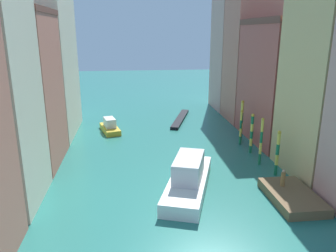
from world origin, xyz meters
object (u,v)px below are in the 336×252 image
(mooring_pole_0, at_px, (277,153))
(motorboat_0, at_px, (110,127))
(vaporetto_white, at_px, (188,178))
(waterfront_dock, at_px, (292,197))
(mooring_pole_2, at_px, (252,133))
(mooring_pole_1, at_px, (261,141))
(gondola_black, at_px, (180,119))
(mooring_pole_4, at_px, (241,121))
(mooring_pole_3, at_px, (241,127))
(person_on_dock, at_px, (283,178))

(mooring_pole_0, xyz_separation_m, motorboat_0, (-16.48, 16.26, -1.59))
(vaporetto_white, bearing_deg, mooring_pole_0, 12.46)
(waterfront_dock, bearing_deg, mooring_pole_2, 87.07)
(mooring_pole_1, height_order, gondola_black, mooring_pole_1)
(mooring_pole_0, relative_size, mooring_pole_1, 0.89)
(mooring_pole_4, bearing_deg, vaporetto_white, -126.27)
(gondola_black, bearing_deg, mooring_pole_3, -65.69)
(vaporetto_white, distance_m, gondola_black, 23.23)
(person_on_dock, height_order, vaporetto_white, vaporetto_white)
(waterfront_dock, xyz_separation_m, vaporetto_white, (-8.01, 3.02, 0.70))
(waterfront_dock, bearing_deg, mooring_pole_0, 80.55)
(mooring_pole_0, xyz_separation_m, mooring_pole_4, (-0.13, 9.92, 0.41))
(person_on_dock, bearing_deg, mooring_pole_4, 85.75)
(gondola_black, bearing_deg, motorboat_0, -155.33)
(person_on_dock, height_order, mooring_pole_2, mooring_pole_2)
(mooring_pole_3, bearing_deg, mooring_pole_2, -85.18)
(mooring_pole_0, distance_m, motorboat_0, 23.20)
(mooring_pole_1, bearing_deg, mooring_pole_2, 85.03)
(waterfront_dock, xyz_separation_m, gondola_black, (-5.14, 26.06, -0.18))
(waterfront_dock, relative_size, person_on_dock, 4.06)
(person_on_dock, relative_size, vaporetto_white, 0.14)
(mooring_pole_1, xyz_separation_m, gondola_black, (-5.41, 18.45, -2.34))
(mooring_pole_1, bearing_deg, gondola_black, 106.33)
(mooring_pole_1, height_order, motorboat_0, mooring_pole_1)
(mooring_pole_0, relative_size, mooring_pole_4, 0.84)
(mooring_pole_4, bearing_deg, waterfront_dock, -92.69)
(mooring_pole_2, distance_m, mooring_pole_3, 2.94)
(motorboat_0, bearing_deg, mooring_pole_0, -44.61)
(person_on_dock, distance_m, mooring_pole_3, 12.79)
(mooring_pole_4, height_order, vaporetto_white, mooring_pole_4)
(waterfront_dock, relative_size, mooring_pole_1, 1.19)
(mooring_pole_3, distance_m, mooring_pole_4, 1.11)
(mooring_pole_0, bearing_deg, vaporetto_white, -167.54)
(mooring_pole_4, bearing_deg, person_on_dock, -94.25)
(mooring_pole_2, relative_size, mooring_pole_4, 0.87)
(mooring_pole_4, xyz_separation_m, gondola_black, (-5.84, 11.17, -2.48))
(gondola_black, bearing_deg, mooring_pole_2, -69.19)
(mooring_pole_1, height_order, mooring_pole_4, mooring_pole_4)
(waterfront_dock, xyz_separation_m, mooring_pole_0, (0.83, 4.97, 1.89))
(person_on_dock, distance_m, mooring_pole_4, 13.77)
(waterfront_dock, relative_size, gondola_black, 0.55)
(motorboat_0, bearing_deg, mooring_pole_2, -32.13)
(mooring_pole_2, xyz_separation_m, motorboat_0, (-16.22, 10.19, -1.65))
(mooring_pole_0, height_order, mooring_pole_3, mooring_pole_0)
(mooring_pole_1, bearing_deg, waterfront_dock, -92.01)
(person_on_dock, height_order, gondola_black, person_on_dock)
(mooring_pole_0, distance_m, mooring_pole_2, 6.08)
(mooring_pole_0, distance_m, gondola_black, 22.01)
(gondola_black, xyz_separation_m, motorboat_0, (-10.51, -4.83, 0.48))
(mooring_pole_1, relative_size, mooring_pole_4, 0.95)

